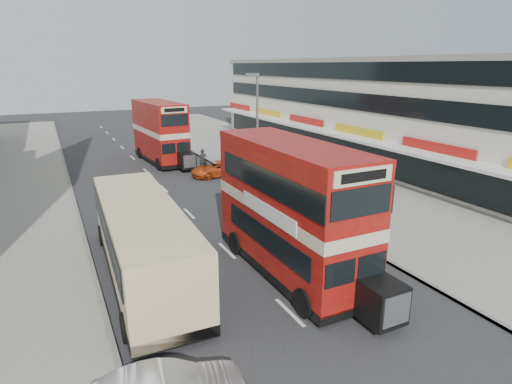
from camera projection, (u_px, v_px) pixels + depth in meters
ground at (321, 343)px, 13.79m from camera, size 160.00×160.00×0.00m
road_surface at (164, 189)px, 30.98m from camera, size 12.00×90.00×0.01m
pavement_right at (304, 171)px, 36.03m from camera, size 12.00×90.00×0.15m
kerb_left at (74, 199)px, 28.38m from camera, size 0.20×90.00×0.16m
kerb_right at (240, 178)px, 33.54m from camera, size 0.20×90.00×0.16m
commercial_row at (366, 109)px, 39.79m from camera, size 9.90×46.20×9.30m
street_lamp at (256, 121)px, 30.65m from camera, size 1.00×0.20×8.12m
bus_main at (292, 209)px, 17.73m from camera, size 2.81×9.99×5.50m
bus_second at (160, 132)px, 38.85m from camera, size 3.31×9.74×5.33m
coach at (143, 238)px, 17.67m from camera, size 3.28×11.29×2.97m
car_right_a at (259, 187)px, 28.96m from camera, size 4.78×2.38×1.33m
car_right_b at (218, 169)px, 34.42m from camera, size 4.54×2.29×1.23m
pedestrian_near at (298, 180)px, 29.28m from camera, size 0.74×0.60×1.77m
cyclist at (203, 167)px, 34.68m from camera, size 0.69×1.90×2.14m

